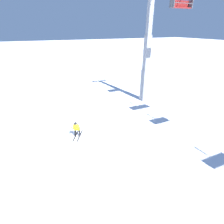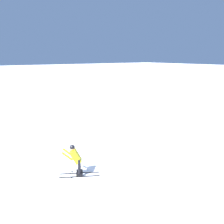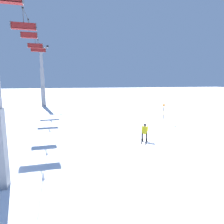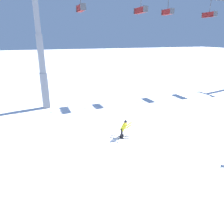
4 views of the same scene
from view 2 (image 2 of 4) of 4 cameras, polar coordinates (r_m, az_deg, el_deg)
ground_plane at (r=11.85m, az=-10.64°, el=-13.86°), size 260.00×260.00×0.00m
skier_carving_main at (r=11.44m, az=-8.21°, el=-10.25°), size 1.78×1.31×1.56m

